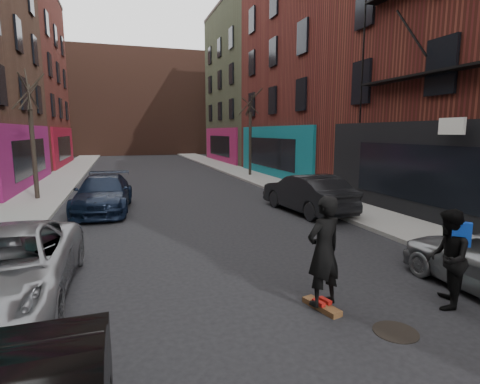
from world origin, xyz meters
TOP-DOWN VIEW (x-y plane):
  - sidewalk_left at (-6.25, 30.00)m, footprint 2.50×84.00m
  - sidewalk_right at (6.25, 30.00)m, footprint 2.50×84.00m
  - buildings_right at (13.50, 16.00)m, footprint 12.00×56.00m
  - building_far at (0.00, 56.00)m, footprint 40.00×10.00m
  - tree_left_far at (-6.20, 18.00)m, footprint 2.00×2.00m
  - tree_right_far at (6.20, 24.00)m, footprint 2.00×2.00m
  - parked_left_far at (-4.60, 6.63)m, footprint 2.34×4.99m
  - parked_left_end at (-3.20, 14.69)m, footprint 2.41×5.07m
  - parked_right_end at (4.40, 12.07)m, footprint 2.00×4.71m
  - skateboard at (0.82, 4.65)m, footprint 0.40×0.83m
  - skateboarder at (0.82, 4.65)m, footprint 0.81×0.63m
  - pedestrian at (3.00, 4.10)m, footprint 1.10×1.10m
  - manhole at (1.54, 3.60)m, footprint 0.71×0.71m

SIDE VIEW (x-z plane):
  - manhole at x=1.54m, z-range 0.00..0.01m
  - skateboard at x=0.82m, z-range 0.00..0.10m
  - sidewalk_left at x=-6.25m, z-range 0.00..0.13m
  - sidewalk_right at x=6.25m, z-range 0.00..0.13m
  - parked_left_far at x=-4.60m, z-range 0.00..1.38m
  - parked_left_end at x=-3.20m, z-range 0.00..1.43m
  - parked_right_end at x=4.40m, z-range 0.00..1.51m
  - pedestrian at x=3.00m, z-range 0.01..1.80m
  - skateboarder at x=0.82m, z-range 0.10..2.06m
  - tree_left_far at x=-6.20m, z-range 0.13..6.63m
  - tree_right_far at x=6.20m, z-range 0.13..6.93m
  - building_far at x=0.00m, z-range 0.00..14.00m
  - buildings_right at x=13.50m, z-range 0.00..16.00m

